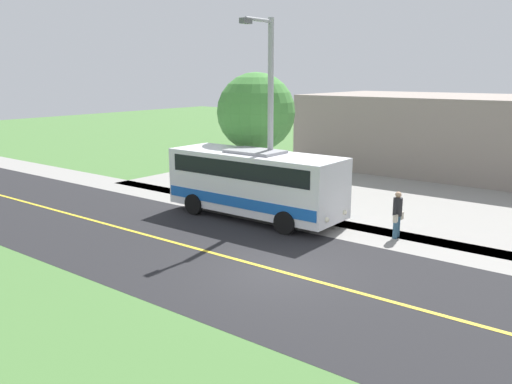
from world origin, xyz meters
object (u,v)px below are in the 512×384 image
(shuttle_bus_front, at_px, (255,181))
(pedestrian_with_bags, at_px, (397,213))
(tree_curbside, at_px, (256,112))
(commercial_building, at_px, (507,136))
(street_light_pole, at_px, (269,111))

(shuttle_bus_front, bearing_deg, pedestrian_with_bags, 99.04)
(tree_curbside, xyz_separation_m, commercial_building, (-14.00, 8.07, -1.86))
(pedestrian_with_bags, relative_size, tree_curbside, 0.29)
(tree_curbside, bearing_deg, pedestrian_with_bags, 76.60)
(pedestrian_with_bags, relative_size, street_light_pole, 0.22)
(street_light_pole, bearing_deg, shuttle_bus_front, -52.54)
(commercial_building, bearing_deg, street_light_pole, -18.30)
(pedestrian_with_bags, distance_m, tree_curbside, 8.90)
(commercial_building, bearing_deg, pedestrian_with_bags, 0.01)
(pedestrian_with_bags, height_order, tree_curbside, tree_curbside)
(pedestrian_with_bags, bearing_deg, commercial_building, -179.99)
(shuttle_bus_front, xyz_separation_m, commercial_building, (-16.86, 5.91, 0.73))
(street_light_pole, height_order, tree_curbside, street_light_pole)
(shuttle_bus_front, relative_size, pedestrian_with_bags, 4.45)
(shuttle_bus_front, bearing_deg, tree_curbside, -143.00)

